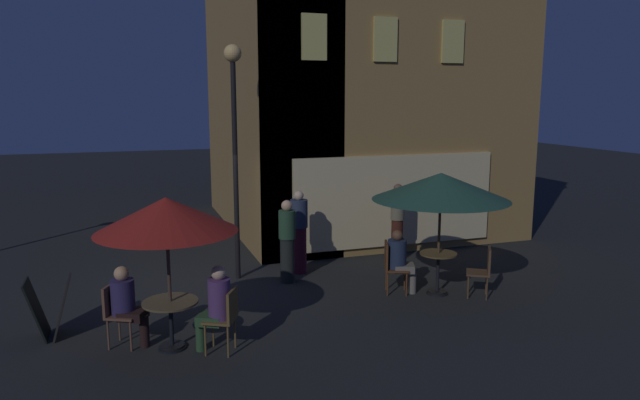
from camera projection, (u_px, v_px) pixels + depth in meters
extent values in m
plane|color=black|center=(197.00, 289.00, 11.17)|extent=(60.00, 60.00, 0.00)
cube|color=#A27B42|center=(393.00, 97.00, 14.10)|extent=(7.05, 1.91, 7.22)
cube|color=#A27B42|center=(263.00, 97.00, 15.80)|extent=(1.91, 7.29, 7.22)
cube|color=#E1D370|center=(314.00, 37.00, 12.23)|extent=(0.55, 0.06, 0.95)
cube|color=#E1D370|center=(385.00, 39.00, 12.75)|extent=(0.55, 0.06, 0.95)
cube|color=#E1D370|center=(453.00, 42.00, 13.28)|extent=(0.55, 0.06, 0.95)
cube|color=beige|center=(396.00, 201.00, 13.48)|extent=(4.94, 0.08, 2.10)
cylinder|color=black|center=(236.00, 172.00, 11.45)|extent=(0.10, 0.10, 4.32)
sphere|color=#FDCE75|center=(233.00, 53.00, 11.05)|extent=(0.34, 0.34, 0.34)
cube|color=black|center=(62.00, 307.00, 8.91)|extent=(0.29, 0.55, 0.90)
cube|color=black|center=(36.00, 309.00, 8.80)|extent=(0.29, 0.55, 0.90)
cylinder|color=black|center=(172.00, 347.00, 8.53)|extent=(0.40, 0.40, 0.03)
cylinder|color=black|center=(171.00, 326.00, 8.47)|extent=(0.06, 0.06, 0.69)
cylinder|color=brown|center=(170.00, 302.00, 8.41)|extent=(0.80, 0.80, 0.03)
cylinder|color=black|center=(437.00, 293.00, 10.90)|extent=(0.40, 0.40, 0.03)
cylinder|color=black|center=(438.00, 274.00, 10.83)|extent=(0.06, 0.06, 0.75)
cylinder|color=brown|center=(438.00, 254.00, 10.76)|extent=(0.68, 0.68, 0.03)
cylinder|color=black|center=(172.00, 346.00, 8.53)|extent=(0.36, 0.36, 0.06)
cylinder|color=#453229|center=(169.00, 276.00, 8.34)|extent=(0.05, 0.05, 2.19)
cone|color=maroon|center=(166.00, 215.00, 8.19)|extent=(2.00, 2.00, 0.49)
cylinder|color=black|center=(437.00, 292.00, 10.89)|extent=(0.36, 0.36, 0.06)
cylinder|color=#4C3925|center=(439.00, 236.00, 10.70)|extent=(0.05, 0.05, 2.22)
cone|color=#244D3B|center=(441.00, 186.00, 10.54)|extent=(2.49, 2.49, 0.49)
cylinder|color=brown|center=(205.00, 340.00, 8.24)|extent=(0.03, 0.03, 0.48)
cylinder|color=brown|center=(213.00, 331.00, 8.57)|extent=(0.03, 0.03, 0.48)
cylinder|color=brown|center=(228.00, 342.00, 8.19)|extent=(0.03, 0.03, 0.48)
cylinder|color=brown|center=(235.00, 332.00, 8.52)|extent=(0.03, 0.03, 0.48)
cube|color=brown|center=(220.00, 319.00, 8.34)|extent=(0.56, 0.56, 0.04)
cube|color=brown|center=(232.00, 305.00, 8.27)|extent=(0.23, 0.39, 0.43)
cylinder|color=brown|center=(141.00, 327.00, 8.73)|extent=(0.03, 0.03, 0.46)
cylinder|color=brown|center=(131.00, 336.00, 8.40)|extent=(0.03, 0.03, 0.46)
cylinder|color=brown|center=(119.00, 326.00, 8.78)|extent=(0.03, 0.03, 0.46)
cylinder|color=brown|center=(108.00, 335.00, 8.44)|extent=(0.03, 0.03, 0.46)
cube|color=brown|center=(124.00, 315.00, 8.54)|extent=(0.57, 0.57, 0.04)
cube|color=brown|center=(110.00, 299.00, 8.53)|extent=(0.23, 0.40, 0.43)
cylinder|color=#5A331B|center=(405.00, 279.00, 11.05)|extent=(0.03, 0.03, 0.45)
cylinder|color=#5A331B|center=(407.00, 285.00, 10.71)|extent=(0.03, 0.03, 0.45)
cylinder|color=#5A331B|center=(386.00, 278.00, 11.07)|extent=(0.03, 0.03, 0.45)
cylinder|color=#5A331B|center=(388.00, 284.00, 10.73)|extent=(0.03, 0.03, 0.45)
cube|color=#5A331B|center=(397.00, 269.00, 10.85)|extent=(0.56, 0.56, 0.04)
cube|color=#5A331B|center=(386.00, 255.00, 10.81)|extent=(0.19, 0.42, 0.49)
cylinder|color=brown|center=(468.00, 287.00, 10.58)|extent=(0.03, 0.03, 0.44)
cylinder|color=brown|center=(468.00, 282.00, 10.89)|extent=(0.03, 0.03, 0.44)
cylinder|color=brown|center=(487.00, 289.00, 10.50)|extent=(0.03, 0.03, 0.44)
cylinder|color=brown|center=(486.00, 283.00, 10.81)|extent=(0.03, 0.03, 0.44)
cube|color=brown|center=(478.00, 273.00, 10.65)|extent=(0.56, 0.56, 0.04)
cube|color=brown|center=(489.00, 260.00, 10.57)|extent=(0.25, 0.37, 0.46)
cube|color=#29482B|center=(211.00, 319.00, 8.36)|extent=(0.47, 0.45, 0.14)
cylinder|color=#29482B|center=(200.00, 334.00, 8.42)|extent=(0.14, 0.14, 0.49)
cylinder|color=#52356B|center=(219.00, 299.00, 8.28)|extent=(0.32, 0.32, 0.60)
sphere|color=beige|center=(218.00, 273.00, 8.21)|extent=(0.21, 0.21, 0.21)
cube|color=black|center=(133.00, 315.00, 8.52)|extent=(0.47, 0.47, 0.14)
cylinder|color=black|center=(144.00, 331.00, 8.55)|extent=(0.14, 0.14, 0.49)
cylinder|color=#2D2655|center=(123.00, 297.00, 8.50)|extent=(0.34, 0.34, 0.52)
sphere|color=tan|center=(121.00, 274.00, 8.44)|extent=(0.21, 0.21, 0.21)
cube|color=slate|center=(404.00, 268.00, 10.84)|extent=(0.46, 0.46, 0.14)
cylinder|color=slate|center=(412.00, 281.00, 10.87)|extent=(0.14, 0.14, 0.49)
cylinder|color=#212E49|center=(397.00, 254.00, 10.80)|extent=(0.35, 0.35, 0.53)
sphere|color=brown|center=(397.00, 235.00, 10.73)|extent=(0.20, 0.20, 0.20)
cylinder|color=black|center=(287.00, 260.00, 11.50)|extent=(0.28, 0.28, 0.89)
cylinder|color=#26442D|center=(287.00, 225.00, 11.37)|extent=(0.33, 0.33, 0.55)
sphere|color=tan|center=(287.00, 206.00, 11.31)|extent=(0.22, 0.22, 0.22)
cylinder|color=#461E16|center=(397.00, 241.00, 12.95)|extent=(0.26, 0.26, 0.95)
cylinder|color=#726D55|center=(398.00, 206.00, 12.81)|extent=(0.30, 0.30, 0.61)
sphere|color=brown|center=(398.00, 188.00, 12.74)|extent=(0.20, 0.20, 0.20)
cylinder|color=#471524|center=(299.00, 250.00, 12.12)|extent=(0.31, 0.31, 0.97)
cylinder|color=#28334C|center=(299.00, 214.00, 11.99)|extent=(0.36, 0.36, 0.57)
sphere|color=beige|center=(299.00, 195.00, 11.92)|extent=(0.20, 0.20, 0.20)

